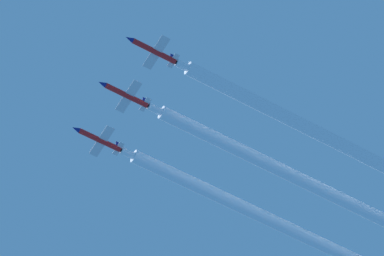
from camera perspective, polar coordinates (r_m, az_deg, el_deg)
The scene contains 6 objects.
jet_far_left at distance 244.04m, azimuth -1.93°, elevation 3.81°, with size 8.53×12.42×2.99m.
jet_inner_left at distance 249.15m, azimuth -3.29°, elevation 1.64°, with size 8.53×12.42×2.99m.
jet_center at distance 255.79m, azimuth -4.59°, elevation -0.56°, with size 8.53×12.42×2.99m.
smoke_trail_far_left at distance 256.23m, azimuth 6.18°, elevation -0.25°, with size 3.07×71.41×3.07m.
smoke_trail_inner_left at distance 263.15m, azimuth 5.74°, elevation -2.73°, with size 3.07×82.43×3.07m.
smoke_trail_center at distance 269.10m, azimuth 4.08°, elevation -4.62°, with size 3.07×80.21×3.07m.
Camera 1 is at (-120.66, 53.40, 2.95)m, focal length 109.14 mm.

